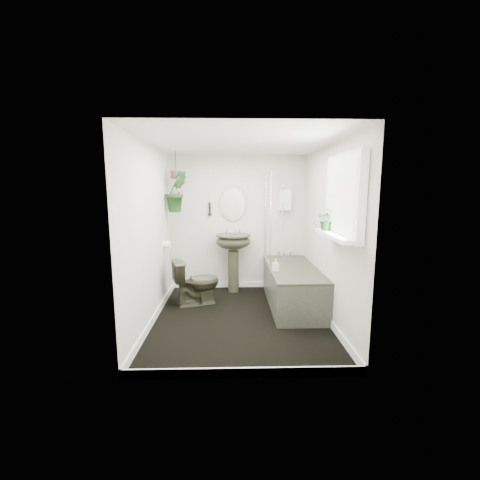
{
  "coord_description": "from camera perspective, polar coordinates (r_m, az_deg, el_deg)",
  "views": [
    {
      "loc": [
        -0.12,
        -4.13,
        1.74
      ],
      "look_at": [
        0.0,
        0.15,
        1.05
      ],
      "focal_mm": 24.0,
      "sensor_mm": 36.0,
      "label": 1
    }
  ],
  "objects": [
    {
      "name": "bathtub",
      "position": [
        4.93,
        9.31,
        -8.06
      ],
      "size": [
        0.72,
        1.72,
        0.58
      ],
      "primitive_type": null,
      "color": "#2D2E1F",
      "rests_on": "floor"
    },
    {
      "name": "wall_left",
      "position": [
        4.3,
        -15.6,
        0.93
      ],
      "size": [
        0.02,
        2.8,
        2.3
      ],
      "primitive_type": "cube",
      "color": "beige",
      "rests_on": "ground"
    },
    {
      "name": "window_sill",
      "position": [
        3.64,
        16.62,
        0.75
      ],
      "size": [
        0.18,
        1.0,
        0.04
      ],
      "primitive_type": "cube",
      "color": "white",
      "rests_on": "wall_right"
    },
    {
      "name": "sill_plant",
      "position": [
        3.91,
        15.29,
        3.55
      ],
      "size": [
        0.28,
        0.26,
        0.26
      ],
      "primitive_type": "imported",
      "rotation": [
        0.0,
        0.0,
        -0.3
      ],
      "color": "black",
      "rests_on": "window_sill"
    },
    {
      "name": "oval_mirror",
      "position": [
        5.5,
        -1.23,
        6.65
      ],
      "size": [
        0.46,
        0.03,
        0.62
      ],
      "primitive_type": "ellipsoid",
      "color": "#B3AF94",
      "rests_on": "wall_back"
    },
    {
      "name": "toilet_roll_holder",
      "position": [
        5.0,
        -12.89,
        -0.76
      ],
      "size": [
        0.11,
        0.11,
        0.11
      ],
      "primitive_type": "cylinder",
      "rotation": [
        0.0,
        1.57,
        0.0
      ],
      "color": "white",
      "rests_on": "wall_left"
    },
    {
      "name": "bath_screen",
      "position": [
        5.17,
        4.97,
        4.01
      ],
      "size": [
        0.04,
        0.72,
        1.4
      ],
      "primitive_type": null,
      "color": "silver",
      "rests_on": "bathtub"
    },
    {
      "name": "ceiling",
      "position": [
        4.17,
        0.06,
        17.03
      ],
      "size": [
        2.3,
        2.8,
        0.02
      ],
      "primitive_type": "cube",
      "color": "white",
      "rests_on": "ground"
    },
    {
      "name": "window_recess",
      "position": [
        3.63,
        17.98,
        7.32
      ],
      "size": [
        0.08,
        1.0,
        0.9
      ],
      "primitive_type": "cube",
      "color": "white",
      "rests_on": "wall_right"
    },
    {
      "name": "wall_back",
      "position": [
        5.57,
        -0.35,
        3.07
      ],
      "size": [
        2.3,
        0.02,
        2.3
      ],
      "primitive_type": "cube",
      "color": "beige",
      "rests_on": "ground"
    },
    {
      "name": "hanging_pot",
      "position": [
        5.15,
        -11.31,
        11.29
      ],
      "size": [
        0.16,
        0.16,
        0.12
      ],
      "primitive_type": "cylinder",
      "color": "#4E3A31",
      "rests_on": "ceiling"
    },
    {
      "name": "wall_sconce",
      "position": [
        5.51,
        -5.41,
        5.57
      ],
      "size": [
        0.04,
        0.04,
        0.22
      ],
      "primitive_type": "cylinder",
      "color": "black",
      "rests_on": "wall_back"
    },
    {
      "name": "window_blinds",
      "position": [
        3.62,
        17.3,
        7.34
      ],
      "size": [
        0.01,
        0.86,
        0.76
      ],
      "primitive_type": "cube",
      "color": "white",
      "rests_on": "wall_right"
    },
    {
      "name": "hanging_plant",
      "position": [
        5.15,
        -11.22,
        8.43
      ],
      "size": [
        0.44,
        0.42,
        0.63
      ],
      "primitive_type": "imported",
      "rotation": [
        0.0,
        0.0,
        0.55
      ],
      "color": "black",
      "rests_on": "ceiling"
    },
    {
      "name": "floor",
      "position": [
        4.48,
        0.05,
        -13.82
      ],
      "size": [
        2.3,
        2.8,
        0.02
      ],
      "primitive_type": "cube",
      "color": "black",
      "rests_on": "ground"
    },
    {
      "name": "wall_right",
      "position": [
        4.36,
        15.49,
        1.05
      ],
      "size": [
        0.02,
        2.8,
        2.3
      ],
      "primitive_type": "cube",
      "color": "beige",
      "rests_on": "ground"
    },
    {
      "name": "pedestal_sink",
      "position": [
        5.43,
        -1.18,
        -4.08
      ],
      "size": [
        0.66,
        0.59,
        0.99
      ],
      "primitive_type": null,
      "rotation": [
        0.0,
        0.0,
        0.17
      ],
      "color": "#2D2E1F",
      "rests_on": "floor"
    },
    {
      "name": "toilet",
      "position": [
        4.92,
        -7.73,
        -7.37
      ],
      "size": [
        0.77,
        0.59,
        0.7
      ],
      "primitive_type": "imported",
      "rotation": [
        0.0,
        0.0,
        1.9
      ],
      "color": "#2D2E1F",
      "rests_on": "floor"
    },
    {
      "name": "soap_bottle",
      "position": [
        4.58,
        6.36,
        -4.45
      ],
      "size": [
        0.09,
        0.09,
        0.17
      ],
      "primitive_type": "imported",
      "rotation": [
        0.0,
        0.0,
        0.21
      ],
      "color": "#282122",
      "rests_on": "bathtub"
    },
    {
      "name": "shower_box",
      "position": [
        5.55,
        8.02,
        7.1
      ],
      "size": [
        0.2,
        0.1,
        0.35
      ],
      "primitive_type": "cube",
      "color": "white",
      "rests_on": "wall_back"
    },
    {
      "name": "skirting",
      "position": [
        4.46,
        0.05,
        -13.11
      ],
      "size": [
        2.3,
        2.8,
        0.1
      ],
      "primitive_type": "cube",
      "color": "white",
      "rests_on": "floor"
    },
    {
      "name": "wall_front",
      "position": [
        2.78,
        0.87,
        -3.05
      ],
      "size": [
        2.3,
        0.02,
        2.3
      ],
      "primitive_type": "cube",
      "color": "beige",
      "rests_on": "ground"
    }
  ]
}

